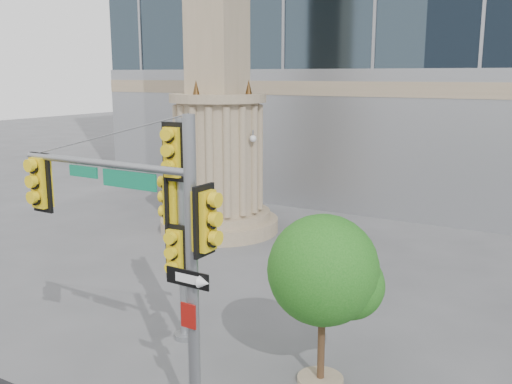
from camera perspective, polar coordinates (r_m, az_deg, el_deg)
The scene contains 5 objects.
ground at distance 11.52m, azimuth -4.13°, elevation -18.43°, with size 120.00×120.00×0.00m, color #545456.
monument at distance 20.79m, azimuth -3.86°, elevation 10.94°, with size 4.40×4.40×16.60m.
main_signal_pole at distance 9.33m, azimuth -11.04°, elevation -4.36°, with size 4.05×0.49×5.21m.
secondary_signal_pole at distance 12.19m, azimuth -7.95°, elevation -2.18°, with size 0.86×0.64×4.90m.
street_tree at distance 10.65m, azimuth 6.95°, elevation -8.21°, with size 2.11×2.06×3.29m.
Camera 1 is at (5.74, -8.15, 5.77)m, focal length 40.00 mm.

